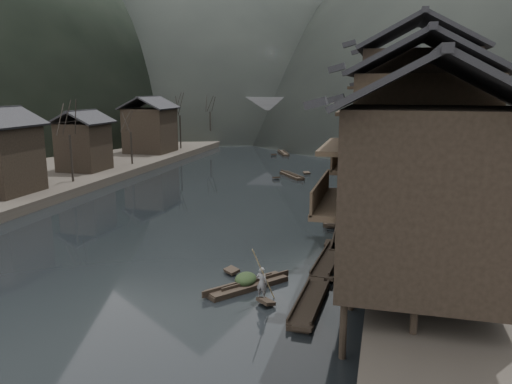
% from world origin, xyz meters
% --- Properties ---
extents(water, '(300.00, 300.00, 0.00)m').
position_xyz_m(water, '(0.00, 0.00, 0.00)').
color(water, black).
rests_on(water, ground).
extents(left_bank, '(40.00, 200.00, 1.20)m').
position_xyz_m(left_bank, '(-35.00, 40.00, 0.60)').
color(left_bank, '#2D2823').
rests_on(left_bank, ground).
extents(stilt_houses, '(9.00, 67.60, 15.86)m').
position_xyz_m(stilt_houses, '(17.28, 19.38, 8.97)').
color(stilt_houses, black).
rests_on(stilt_houses, ground).
extents(left_houses, '(8.10, 53.20, 8.73)m').
position_xyz_m(left_houses, '(-20.50, 20.12, 5.66)').
color(left_houses, black).
rests_on(left_houses, left_bank).
extents(bare_trees, '(3.90, 75.55, 7.81)m').
position_xyz_m(bare_trees, '(-17.00, 26.65, 6.69)').
color(bare_trees, black).
rests_on(bare_trees, left_bank).
extents(moored_sampans, '(2.93, 65.75, 0.47)m').
position_xyz_m(moored_sampans, '(12.15, 24.81, 0.20)').
color(moored_sampans, black).
rests_on(moored_sampans, water).
extents(midriver_boats, '(9.62, 49.85, 0.45)m').
position_xyz_m(midriver_boats, '(2.26, 55.04, 0.20)').
color(midriver_boats, black).
rests_on(midriver_boats, water).
extents(stone_bridge, '(40.00, 6.00, 9.00)m').
position_xyz_m(stone_bridge, '(-0.00, 72.00, 5.11)').
color(stone_bridge, '#4C4C4F').
rests_on(stone_bridge, ground).
extents(hero_sampan, '(4.18, 4.87, 0.44)m').
position_xyz_m(hero_sampan, '(8.37, -4.32, 0.20)').
color(hero_sampan, black).
rests_on(hero_sampan, water).
extents(cargo_heap, '(1.21, 1.59, 0.73)m').
position_xyz_m(cargo_heap, '(8.22, -4.12, 0.80)').
color(cargo_heap, black).
rests_on(cargo_heap, hero_sampan).
extents(boatman, '(0.70, 0.54, 1.71)m').
position_xyz_m(boatman, '(9.58, -5.82, 1.30)').
color(boatman, slate).
rests_on(boatman, hero_sampan).
extents(bamboo_pole, '(1.07, 1.71, 3.71)m').
position_xyz_m(bamboo_pole, '(9.78, -5.82, 4.00)').
color(bamboo_pole, '#8C7A51').
rests_on(bamboo_pole, boatman).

